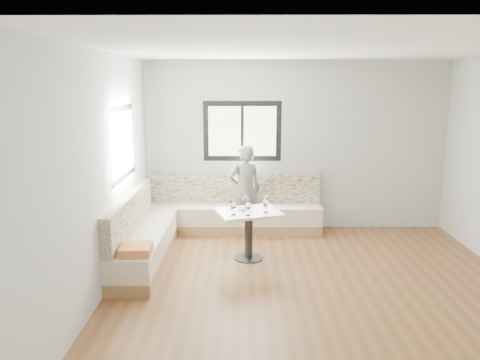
% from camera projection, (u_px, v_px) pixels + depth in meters
% --- Properties ---
extents(room, '(5.01, 5.01, 2.81)m').
position_uv_depth(room, '(312.00, 172.00, 5.44)').
color(room, brown).
rests_on(room, ground).
extents(banquette, '(2.90, 2.80, 0.95)m').
position_uv_depth(banquette, '(197.00, 223.00, 7.18)').
color(banquette, '#966E47').
rests_on(banquette, ground).
extents(table, '(1.00, 0.88, 0.69)m').
position_uv_depth(table, '(249.00, 223.00, 6.50)').
color(table, black).
rests_on(table, ground).
extents(person, '(0.61, 0.48, 1.49)m').
position_uv_depth(person, '(245.00, 190.00, 7.51)').
color(person, slate).
rests_on(person, ground).
extents(olive_ramekin, '(0.10, 0.10, 0.04)m').
position_uv_depth(olive_ramekin, '(242.00, 209.00, 6.50)').
color(olive_ramekin, white).
rests_on(olive_ramekin, table).
extents(wine_glass_a, '(0.08, 0.08, 0.19)m').
position_uv_depth(wine_glass_a, '(234.00, 206.00, 6.25)').
color(wine_glass_a, white).
rests_on(wine_glass_a, table).
extents(wine_glass_b, '(0.08, 0.08, 0.19)m').
position_uv_depth(wine_glass_b, '(248.00, 206.00, 6.22)').
color(wine_glass_b, white).
rests_on(wine_glass_b, table).
extents(wine_glass_c, '(0.08, 0.08, 0.19)m').
position_uv_depth(wine_glass_c, '(266.00, 203.00, 6.38)').
color(wine_glass_c, white).
rests_on(wine_glass_c, table).
extents(wine_glass_d, '(0.08, 0.08, 0.19)m').
position_uv_depth(wine_glass_d, '(246.00, 200.00, 6.58)').
color(wine_glass_d, white).
rests_on(wine_glass_d, table).
extents(wine_glass_e, '(0.08, 0.08, 0.19)m').
position_uv_depth(wine_glass_e, '(266.00, 199.00, 6.62)').
color(wine_glass_e, white).
rests_on(wine_glass_e, table).
extents(wine_glass_f, '(0.08, 0.08, 0.19)m').
position_uv_depth(wine_glass_f, '(232.00, 200.00, 6.57)').
color(wine_glass_f, white).
rests_on(wine_glass_f, table).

